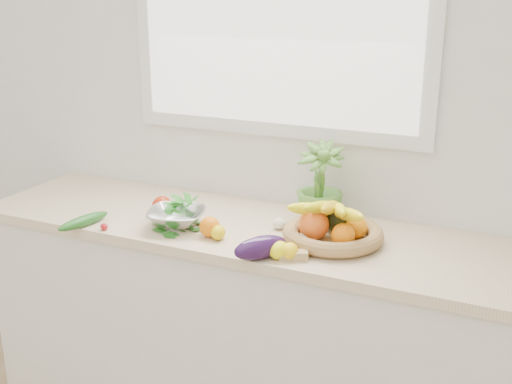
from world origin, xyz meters
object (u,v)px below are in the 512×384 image
at_px(eggplant, 260,247).
at_px(potted_herb, 320,184).
at_px(cucumber, 84,221).
at_px(fruit_basket, 332,228).
at_px(colander_with_spinach, 176,213).
at_px(apple, 162,206).

relative_size(eggplant, potted_herb, 0.61).
distance_m(cucumber, fruit_basket, 0.97).
bearing_deg(potted_herb, colander_with_spinach, -149.84).
height_order(fruit_basket, colander_with_spinach, fruit_basket).
height_order(cucumber, colander_with_spinach, colander_with_spinach).
xyz_separation_m(apple, cucumber, (-0.21, -0.24, -0.02)).
xyz_separation_m(apple, potted_herb, (0.61, 0.19, 0.12)).
distance_m(potted_herb, colander_with_spinach, 0.57).
bearing_deg(apple, cucumber, -131.77).
height_order(eggplant, colander_with_spinach, colander_with_spinach).
relative_size(apple, fruit_basket, 0.20).
bearing_deg(fruit_basket, potted_herb, 123.63).
height_order(apple, colander_with_spinach, colander_with_spinach).
relative_size(eggplant, colander_with_spinach, 0.73).
bearing_deg(apple, fruit_basket, 1.82).
relative_size(potted_herb, colander_with_spinach, 1.19).
bearing_deg(potted_herb, apple, -162.93).
bearing_deg(colander_with_spinach, eggplant, -17.47).
xyz_separation_m(cucumber, colander_with_spinach, (0.34, 0.14, 0.04)).
bearing_deg(fruit_basket, colander_with_spinach, -168.88).
xyz_separation_m(eggplant, fruit_basket, (0.18, 0.25, 0.01)).
relative_size(apple, cucumber, 0.34).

